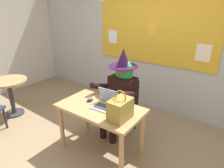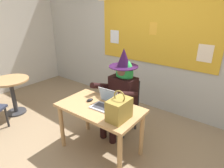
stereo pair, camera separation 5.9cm
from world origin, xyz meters
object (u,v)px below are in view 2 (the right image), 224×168
Objects in this scene: person_costumed at (121,89)px; laptop at (105,103)px; desk_main at (100,114)px; side_table_round at (12,89)px; chair_at_desk at (125,102)px; handbag at (119,109)px; computer_mouse at (90,100)px.

person_costumed is 0.52m from laptop.
desk_main is 0.18m from laptop.
side_table_round is at bearing -173.53° from desk_main.
desk_main is 1.64× the size of side_table_round.
chair_at_desk is 2.36× the size of handbag.
laptop is (0.11, -0.51, -0.00)m from person_costumed.
handbag is at bearing 35.91° from person_costumed.
side_table_round is at bearing -66.25° from person_costumed.
desk_main is at bearing 8.63° from chair_at_desk.
laptop is at bearing 48.44° from desk_main.
chair_at_desk is 0.63× the size of person_costumed.
desk_main is at bearing 7.84° from person_costumed.
person_costumed reaches higher than chair_at_desk.
laptop is at bearing 13.32° from chair_at_desk.
person_costumed is 1.98× the size of side_table_round.
laptop is at bearing 15.09° from computer_mouse.
person_costumed is at bearing 21.86° from side_table_round.
person_costumed is at bearing 95.94° from desk_main.
person_costumed is (-0.01, -0.12, 0.28)m from chair_at_desk.
chair_at_desk is 1.24× the size of side_table_round.
handbag reaches higher than desk_main.
laptop reaches higher than computer_mouse.
chair_at_desk is 0.70m from laptop.
desk_main is 0.70m from chair_at_desk.
desk_main is 3.55× the size of laptop.
laptop reaches higher than chair_at_desk.
computer_mouse reaches higher than side_table_round.
person_costumed is 4.28× the size of laptop.
computer_mouse is 1.87m from side_table_round.
handbag reaches higher than chair_at_desk.
desk_main is at bearing 166.42° from handbag.
chair_at_desk reaches higher than side_table_round.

